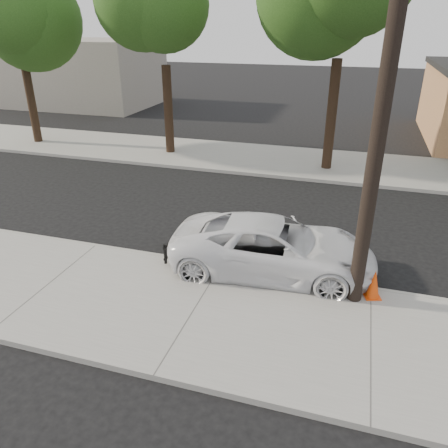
{
  "coord_description": "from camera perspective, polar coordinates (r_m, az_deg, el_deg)",
  "views": [
    {
      "loc": [
        3.16,
        -12.18,
        6.34
      ],
      "look_at": [
        -0.18,
        -1.26,
        1.0
      ],
      "focal_mm": 35.0,
      "sensor_mm": 36.0,
      "label": 1
    }
  ],
  "objects": [
    {
      "name": "building_far",
      "position": [
        39.84,
        -19.63,
        18.19
      ],
      "size": [
        14.0,
        8.0,
        5.0
      ],
      "primitive_type": "cube",
      "color": "gray",
      "rests_on": "ground"
    },
    {
      "name": "police_cruiser",
      "position": [
        11.92,
        6.44,
        -3.02
      ],
      "size": [
        5.66,
        2.93,
        1.53
      ],
      "primitive_type": "imported",
      "rotation": [
        0.0,
        0.0,
        1.64
      ],
      "color": "white",
      "rests_on": "ground"
    },
    {
      "name": "tree_a",
      "position": [
        26.25,
        -25.42,
        23.32
      ],
      "size": [
        4.65,
        4.5,
        9.0
      ],
      "color": "black",
      "rests_on": "far_sidewalk"
    },
    {
      "name": "ground",
      "position": [
        14.1,
        2.22,
        -1.7
      ],
      "size": [
        120.0,
        120.0,
        0.0
      ],
      "primitive_type": "plane",
      "color": "black",
      "rests_on": "ground"
    },
    {
      "name": "tree_b",
      "position": [
        22.14,
        -7.55,
        24.38
      ],
      "size": [
        4.34,
        4.2,
        8.45
      ],
      "color": "black",
      "rests_on": "far_sidewalk"
    },
    {
      "name": "far_sidewalk",
      "position": [
        21.84,
        8.07,
        8.15
      ],
      "size": [
        90.0,
        5.0,
        0.15
      ],
      "primitive_type": "cube",
      "color": "gray",
      "rests_on": "ground"
    },
    {
      "name": "curb_near",
      "position": [
        12.29,
        -0.33,
        -5.61
      ],
      "size": [
        90.0,
        0.12,
        0.16
      ],
      "primitive_type": "cube",
      "color": "#9E9B93",
      "rests_on": "ground"
    },
    {
      "name": "near_sidewalk",
      "position": [
        10.56,
        -3.96,
        -11.43
      ],
      "size": [
        90.0,
        4.4,
        0.15
      ],
      "primitive_type": "cube",
      "color": "gray",
      "rests_on": "ground"
    },
    {
      "name": "utility_pole",
      "position": [
        9.64,
        19.97,
        13.79
      ],
      "size": [
        1.4,
        0.34,
        9.0
      ],
      "color": "black",
      "rests_on": "near_sidewalk"
    },
    {
      "name": "tree_c",
      "position": [
        19.85,
        15.92,
        25.87
      ],
      "size": [
        4.96,
        4.8,
        9.55
      ],
      "color": "black",
      "rests_on": "far_sidewalk"
    },
    {
      "name": "traffic_cone",
      "position": [
        11.34,
        18.98,
        -7.45
      ],
      "size": [
        0.48,
        0.48,
        0.74
      ],
      "rotation": [
        0.0,
        0.0,
        0.3
      ],
      "color": "#F0470C",
      "rests_on": "near_sidewalk"
    }
  ]
}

